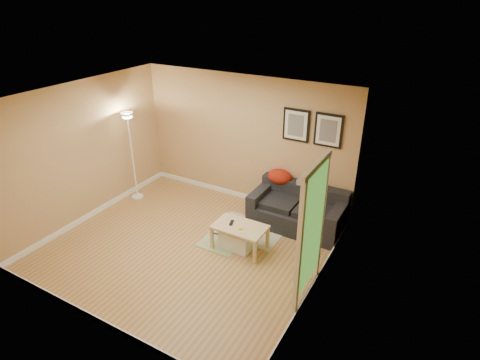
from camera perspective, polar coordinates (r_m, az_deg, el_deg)
The scene contains 25 objects.
floor at distance 6.95m, azimuth -7.51°, elevation -9.52°, with size 4.50×4.50×0.00m, color #AD874A.
ceiling at distance 5.84m, azimuth -9.02°, elevation 11.68°, with size 4.50×4.50×0.00m, color white.
wall_back at distance 7.83m, azimuth 0.63°, elevation 5.77°, with size 4.50×4.50×0.00m, color tan.
wall_front at distance 5.08m, azimuth -21.95°, elevation -8.54°, with size 4.50×4.50×0.00m, color tan.
wall_left at distance 7.78m, azimuth -21.60°, elevation 3.72°, with size 4.00×4.00×0.00m, color tan.
wall_right at distance 5.36m, azimuth 11.49°, elevation -5.05°, with size 4.00×4.00×0.00m, color tan.
baseboard_back at distance 8.34m, azimuth 0.55°, elevation -2.33°, with size 4.50×0.02×0.10m, color white.
baseboard_front at distance 5.85m, azimuth -19.74°, elevation -18.65°, with size 4.50×0.02×0.10m, color white.
baseboard_left at distance 8.29m, azimuth -20.15°, elevation -4.28°, with size 0.02×4.00×0.10m, color white.
baseboard_right at distance 6.10m, azimuth 10.33°, elevation -15.13°, with size 0.02×4.00×0.10m, color white.
sofa at distance 7.32m, azimuth 8.33°, elevation -4.10°, with size 1.70×0.90×0.75m, color black, non-canonical shape.
red_throw at distance 7.56m, azimuth 5.79°, elevation 0.50°, with size 0.48×0.36×0.28m, color #972A0D, non-canonical shape.
plaid_throw at distance 7.37m, azimuth 10.07°, elevation -0.41°, with size 0.42×0.26×0.10m, color tan, non-canonical shape.
framed_print_left at distance 7.21m, azimuth 8.16°, elevation 7.90°, with size 0.50×0.04×0.60m, color black, non-canonical shape.
framed_print_right at distance 7.03m, azimuth 12.72°, elevation 7.03°, with size 0.50×0.04×0.60m, color black, non-canonical shape.
area_rug at distance 7.31m, azimuth 1.26°, elevation -7.26°, with size 1.25×0.85×0.01m, color beige.
green_runner at distance 6.95m, azimuth -3.07°, elevation -9.25°, with size 0.70×0.50×0.01m, color #668C4C.
coffee_table at distance 6.73m, azimuth -0.03°, elevation -8.29°, with size 0.89×0.54×0.44m, color #D5B682, non-canonical shape.
remote_control at distance 6.68m, azimuth -1.24°, elevation -6.21°, with size 0.05×0.16×0.02m, color black.
tape_roll at distance 6.52m, azimuth 0.03°, elevation -7.02°, with size 0.07×0.07×0.03m, color yellow.
storage_bin at distance 6.78m, azimuth -0.38°, elevation -8.54°, with size 0.55×0.40×0.34m, color white, non-canonical shape.
side_table at distance 6.28m, azimuth 9.75°, elevation -11.06°, with size 0.35×0.35×0.54m, color white, non-canonical shape.
book_stack at distance 6.12m, azimuth 9.83°, elevation -8.68°, with size 0.19×0.25×0.08m, color teal, non-canonical shape.
floor_lamp at distance 8.31m, azimuth -15.31°, elevation 2.95°, with size 0.24×0.24×1.87m, color white, non-canonical shape.
doorway at distance 5.40m, azimuth 10.20°, elevation -8.16°, with size 0.12×1.01×2.13m, color white, non-canonical shape.
Camera 1 is at (3.52, -4.43, 4.04)m, focal length 29.39 mm.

